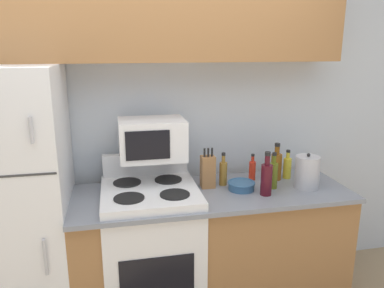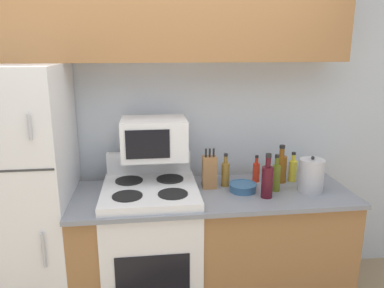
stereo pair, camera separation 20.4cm
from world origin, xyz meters
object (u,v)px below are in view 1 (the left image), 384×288
Objects in this scene: knife_block at (208,171)px; bottle_wine_red at (266,178)px; bowl at (241,185)px; bottle_cooking_spray at (287,167)px; bottle_vinegar at (223,172)px; bottle_olive_oil at (273,174)px; microwave at (152,139)px; bottle_hot_sauce at (252,170)px; stove at (152,250)px; bottle_whiskey at (276,165)px; refrigerator at (19,205)px; kettle at (307,172)px.

bottle_wine_red is (0.35, -0.22, 0.00)m from knife_block.
bottle_cooking_spray is (0.42, 0.16, 0.06)m from bowl.
bottle_olive_oil is at bearing -22.44° from bottle_vinegar.
microwave is at bearing 167.87° from bottle_olive_oil.
bottle_hot_sauce is at bearing 176.02° from bottle_cooking_spray.
bottle_olive_oil is at bearing -14.21° from knife_block.
stove is 1.09m from bottle_whiskey.
refrigerator is 1.61m from bottle_wine_red.
refrigerator is at bearing -173.65° from microwave.
bottle_whiskey is at bearing 3.72° from bottle_vinegar.
bottle_olive_oil reaches higher than bottle_hot_sauce.
bottle_olive_oil is 1.30× the size of bottle_hot_sauce.
microwave reaches higher than kettle.
refrigerator is 5.84× the size of bottle_wine_red.
bottle_hot_sauce is (0.14, 0.17, 0.05)m from bowl.
refrigerator is 1.93m from kettle.
stove is at bearing -168.84° from knife_block.
bottle_vinegar is (-0.33, 0.13, -0.01)m from bottle_olive_oil.
bowl is 0.77× the size of kettle.
refrigerator is 3.94× the size of microwave.
refrigerator is 1.59× the size of stove.
kettle is at bearing -9.62° from bottle_olive_oil.
bottle_vinegar is at bearing 10.26° from knife_block.
stove is at bearing -168.35° from bottle_hot_sauce.
microwave is 1.76× the size of kettle.
stove is 0.93m from bottle_hot_sauce.
microwave reaches higher than bottle_hot_sauce.
microwave reaches higher than bottle_olive_oil.
microwave is 1.54× the size of knife_block.
bottle_vinegar is 0.52m from bottle_cooking_spray.
kettle is at bearing -6.99° from bowl.
refrigerator reaches higher than bowl.
bottle_cooking_spray reaches higher than bottle_hot_sauce.
bottle_whiskey is 0.93× the size of bottle_wine_red.
knife_block is 0.64m from bottle_cooking_spray.
bottle_vinegar reaches higher than bottle_hot_sauce.
bottle_vinegar is 0.59m from kettle.
knife_block reaches higher than stove.
bottle_hot_sauce is at bearing 87.14° from bottle_wine_red.
bottle_vinegar is 1.20× the size of bottle_hot_sauce.
kettle is at bearing -17.26° from bottle_vinegar.
knife_block reaches higher than kettle.
knife_block reaches higher than bottle_cooking_spray.
stove is 3.93× the size of bottle_whiskey.
kettle is (0.32, -0.23, 0.04)m from bottle_hot_sauce.
microwave is at bearing 75.47° from stove.
bottle_olive_oil reaches higher than bowl.
bottle_vinegar is at bearing -4.91° from microwave.
refrigerator is 1.37m from bottle_vinegar.
bowl is at bearing -129.74° from bottle_hot_sauce.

